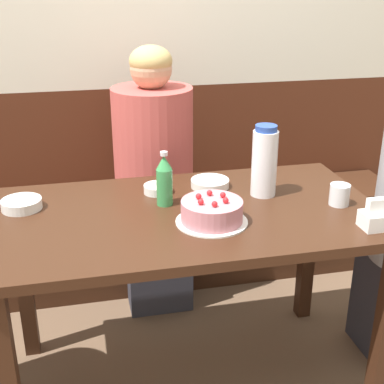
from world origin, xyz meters
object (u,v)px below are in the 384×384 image
object	(u,v)px
bowl_soup_white	(210,183)
bench_seat	(156,239)
water_pitcher	(264,161)
soju_bottle	(164,180)
glass_water_tall	(340,195)
bowl_rice_small	(157,189)
bowl_side_dish	(22,204)
birthday_cake	(212,212)
napkin_holder	(378,217)
person_grey_tee	(154,184)

from	to	relation	value
bowl_soup_white	bench_seat	bearing A→B (deg)	101.67
water_pitcher	soju_bottle	xyz separation A→B (m)	(-0.38, -0.01, -0.04)
bowl_soup_white	glass_water_tall	xyz separation A→B (m)	(0.41, -0.27, 0.02)
soju_bottle	bowl_rice_small	size ratio (longest dim) A/B	1.91
bench_seat	soju_bottle	xyz separation A→B (m)	(-0.07, -0.75, 0.63)
bowl_rice_small	bowl_side_dish	bearing A→B (deg)	-174.98
birthday_cake	bowl_rice_small	xyz separation A→B (m)	(-0.14, 0.30, -0.02)
napkin_holder	glass_water_tall	size ratio (longest dim) A/B	1.43
soju_bottle	napkin_holder	distance (m)	0.74
bench_seat	napkin_holder	bearing A→B (deg)	-62.33
bench_seat	bowl_side_dish	world-z (taller)	bowl_side_dish
birthday_cake	napkin_holder	distance (m)	0.55
napkin_holder	bowl_rice_small	size ratio (longest dim) A/B	1.05
bowl_rice_small	glass_water_tall	xyz separation A→B (m)	(0.62, -0.26, 0.02)
water_pitcher	bowl_soup_white	size ratio (longest dim) A/B	1.80
bowl_side_dish	person_grey_tee	bearing A→B (deg)	41.63
person_grey_tee	glass_water_tall	bearing A→B (deg)	39.15
bowl_soup_white	birthday_cake	bearing A→B (deg)	-103.46
bowl_side_dish	person_grey_tee	xyz separation A→B (m)	(0.55, 0.49, -0.16)
bowl_rice_small	bowl_side_dish	world-z (taller)	bowl_side_dish
napkin_holder	glass_water_tall	world-z (taller)	napkin_holder
water_pitcher	napkin_holder	world-z (taller)	water_pitcher
napkin_holder	person_grey_tee	world-z (taller)	person_grey_tee
soju_bottle	bowl_soup_white	world-z (taller)	soju_bottle
soju_bottle	bowl_rice_small	xyz separation A→B (m)	(-0.01, 0.12, -0.08)
soju_bottle	bowl_rice_small	distance (m)	0.14
bowl_side_dish	glass_water_tall	world-z (taller)	glass_water_tall
soju_bottle	person_grey_tee	xyz separation A→B (m)	(0.05, 0.56, -0.23)
birthday_cake	person_grey_tee	xyz separation A→B (m)	(-0.08, 0.74, -0.18)
bench_seat	birthday_cake	world-z (taller)	birthday_cake
bowl_soup_white	person_grey_tee	xyz separation A→B (m)	(-0.16, 0.43, -0.15)
bench_seat	soju_bottle	distance (m)	0.98
napkin_holder	bowl_soup_white	bearing A→B (deg)	133.33
bench_seat	birthday_cake	size ratio (longest dim) A/B	10.87
glass_water_tall	person_grey_tee	distance (m)	0.92
napkin_holder	bowl_side_dish	bearing A→B (deg)	160.20
soju_bottle	water_pitcher	bearing A→B (deg)	1.64
birthday_cake	bowl_soup_white	distance (m)	0.32
bowl_rice_small	glass_water_tall	distance (m)	0.67
water_pitcher	soju_bottle	distance (m)	0.38
soju_bottle	napkin_holder	world-z (taller)	soju_bottle
bench_seat	bowl_soup_white	xyz separation A→B (m)	(0.13, -0.62, 0.55)
water_pitcher	glass_water_tall	distance (m)	0.30
water_pitcher	bowl_rice_small	size ratio (longest dim) A/B	2.57
napkin_holder	glass_water_tall	bearing A→B (deg)	99.61
bowl_soup_white	bowl_rice_small	bearing A→B (deg)	-176.00
water_pitcher	person_grey_tee	world-z (taller)	person_grey_tee
soju_bottle	person_grey_tee	bearing A→B (deg)	85.37
soju_bottle	bowl_side_dish	world-z (taller)	soju_bottle
birthday_cake	water_pitcher	world-z (taller)	water_pitcher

